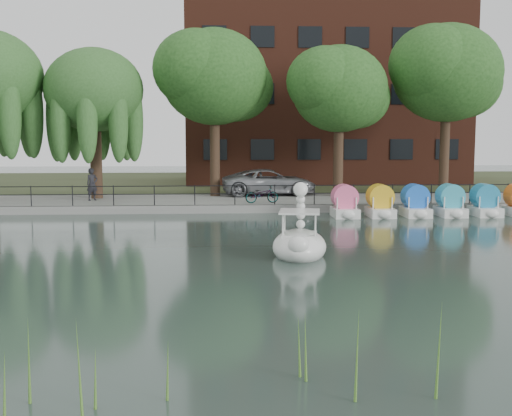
{
  "coord_description": "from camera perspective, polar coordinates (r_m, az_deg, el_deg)",
  "views": [
    {
      "loc": [
        -0.86,
        -18.62,
        3.93
      ],
      "look_at": [
        0.5,
        4.0,
        1.3
      ],
      "focal_mm": 45.0,
      "sensor_mm": 36.0,
      "label": 1
    }
  ],
  "objects": [
    {
      "name": "ground_plane",
      "position": [
        19.05,
        -0.78,
        -5.29
      ],
      "size": [
        120.0,
        120.0,
        0.0
      ],
      "primitive_type": "plane",
      "color": "#3B4E45"
    },
    {
      "name": "promenade",
      "position": [
        34.83,
        -2.01,
        0.47
      ],
      "size": [
        40.0,
        6.0,
        0.4
      ],
      "primitive_type": "cube",
      "color": "gray",
      "rests_on": "ground_plane"
    },
    {
      "name": "kerb",
      "position": [
        31.9,
        -1.88,
        -0.1
      ],
      "size": [
        40.0,
        0.25,
        0.4
      ],
      "primitive_type": "cube",
      "color": "gray",
      "rests_on": "ground_plane"
    },
    {
      "name": "land_strip",
      "position": [
        48.77,
        -2.43,
        2.21
      ],
      "size": [
        60.0,
        22.0,
        0.36
      ],
      "primitive_type": "cube",
      "color": "#47512D",
      "rests_on": "ground_plane"
    },
    {
      "name": "railing",
      "position": [
        32.0,
        -1.89,
        1.63
      ],
      "size": [
        32.0,
        0.05,
        1.0
      ],
      "color": "black",
      "rests_on": "promenade"
    },
    {
      "name": "apartment_building",
      "position": [
        49.52,
        5.86,
        12.88
      ],
      "size": [
        20.0,
        10.07,
        18.0
      ],
      "color": "#4C1E16",
      "rests_on": "land_strip"
    },
    {
      "name": "willow_mid",
      "position": [
        36.31,
        -14.2,
        10.08
      ],
      "size": [
        5.32,
        5.32,
        8.15
      ],
      "color": "#473323",
      "rests_on": "promenade"
    },
    {
      "name": "broadleaf_center",
      "position": [
        36.75,
        -3.73,
        11.5
      ],
      "size": [
        6.0,
        6.0,
        9.25
      ],
      "color": "#473323",
      "rests_on": "promenade"
    },
    {
      "name": "broadleaf_right",
      "position": [
        36.85,
        7.42,
        10.39
      ],
      "size": [
        5.4,
        5.4,
        8.32
      ],
      "color": "#473323",
      "rests_on": "promenade"
    },
    {
      "name": "broadleaf_far",
      "position": [
        39.6,
        16.62,
        11.37
      ],
      "size": [
        6.3,
        6.3,
        9.71
      ],
      "color": "#473323",
      "rests_on": "promenade"
    },
    {
      "name": "minivan",
      "position": [
        36.98,
        1.18,
        2.48
      ],
      "size": [
        3.31,
        6.4,
        1.72
      ],
      "primitive_type": "imported",
      "rotation": [
        0.0,
        0.0,
        1.65
      ],
      "color": "gray",
      "rests_on": "promenade"
    },
    {
      "name": "bicycle",
      "position": [
        32.81,
        0.53,
        1.32
      ],
      "size": [
        0.85,
        1.79,
        1.0
      ],
      "primitive_type": "imported",
      "rotation": [
        0.0,
        0.0,
        1.72
      ],
      "color": "gray",
      "rests_on": "promenade"
    },
    {
      "name": "pedestrian",
      "position": [
        35.05,
        -14.37,
        2.26
      ],
      "size": [
        0.86,
        0.82,
        1.98
      ],
      "primitive_type": "imported",
      "rotation": [
        0.0,
        0.0,
        0.66
      ],
      "color": "black",
      "rests_on": "promenade"
    },
    {
      "name": "swan_boat",
      "position": [
        20.78,
        3.89,
        -2.87
      ],
      "size": [
        2.14,
        2.98,
        2.33
      ],
      "rotation": [
        0.0,
        0.0,
        -0.16
      ],
      "color": "white",
      "rests_on": "ground_plane"
    },
    {
      "name": "pedal_boat_row",
      "position": [
        31.75,
        15.44,
        0.37
      ],
      "size": [
        9.65,
        1.7,
        1.4
      ],
      "color": "white",
      "rests_on": "ground_plane"
    },
    {
      "name": "reed_bank",
      "position": [
        10.12,
        13.53,
        -12.78
      ],
      "size": [
        24.0,
        2.4,
        1.2
      ],
      "color": "#669938",
      "rests_on": "ground_plane"
    }
  ]
}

